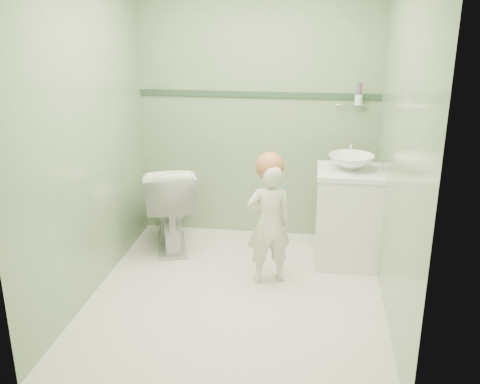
# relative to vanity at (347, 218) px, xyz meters

# --- Properties ---
(ground) EXTENTS (2.50, 2.50, 0.00)m
(ground) POSITION_rel_vanity_xyz_m (-0.84, -0.70, -0.40)
(ground) COLOR silver
(ground) RESTS_ON ground
(room_shell) EXTENTS (2.50, 2.54, 2.40)m
(room_shell) POSITION_rel_vanity_xyz_m (-0.84, -0.70, 0.80)
(room_shell) COLOR gray
(room_shell) RESTS_ON ground
(trim_stripe) EXTENTS (2.20, 0.02, 0.05)m
(trim_stripe) POSITION_rel_vanity_xyz_m (-0.84, 0.54, 0.95)
(trim_stripe) COLOR #2D4A33
(trim_stripe) RESTS_ON room_shell
(vanity) EXTENTS (0.52, 0.50, 0.80)m
(vanity) POSITION_rel_vanity_xyz_m (0.00, 0.00, 0.00)
(vanity) COLOR silver
(vanity) RESTS_ON ground
(counter) EXTENTS (0.54, 0.52, 0.04)m
(counter) POSITION_rel_vanity_xyz_m (0.00, 0.00, 0.41)
(counter) COLOR white
(counter) RESTS_ON vanity
(basin) EXTENTS (0.37, 0.37, 0.13)m
(basin) POSITION_rel_vanity_xyz_m (0.00, 0.00, 0.49)
(basin) COLOR white
(basin) RESTS_ON counter
(faucet) EXTENTS (0.03, 0.13, 0.18)m
(faucet) POSITION_rel_vanity_xyz_m (0.00, 0.19, 0.57)
(faucet) COLOR silver
(faucet) RESTS_ON counter
(cup_holder) EXTENTS (0.26, 0.07, 0.21)m
(cup_holder) POSITION_rel_vanity_xyz_m (0.05, 0.48, 0.93)
(cup_holder) COLOR silver
(cup_holder) RESTS_ON room_shell
(toilet) EXTENTS (0.66, 0.88, 0.79)m
(toilet) POSITION_rel_vanity_xyz_m (-1.58, 0.10, -0.00)
(toilet) COLOR white
(toilet) RESTS_ON ground
(toddler) EXTENTS (0.42, 0.35, 0.99)m
(toddler) POSITION_rel_vanity_xyz_m (-0.63, -0.44, 0.09)
(toddler) COLOR beige
(toddler) RESTS_ON ground
(hair_cap) EXTENTS (0.22, 0.22, 0.22)m
(hair_cap) POSITION_rel_vanity_xyz_m (-0.63, -0.42, 0.55)
(hair_cap) COLOR #A9653D
(hair_cap) RESTS_ON toddler
(teal_toothbrush) EXTENTS (0.10, 0.14, 0.08)m
(teal_toothbrush) POSITION_rel_vanity_xyz_m (-0.52, -0.53, 0.43)
(teal_toothbrush) COLOR #109995
(teal_toothbrush) RESTS_ON toddler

